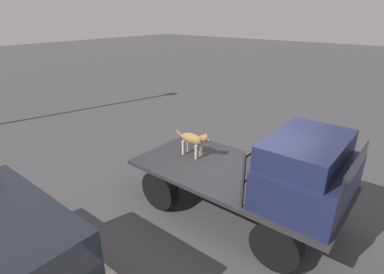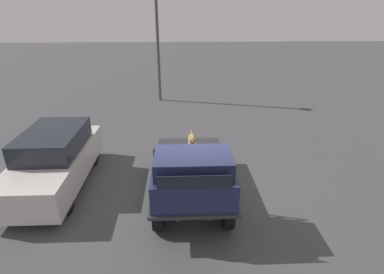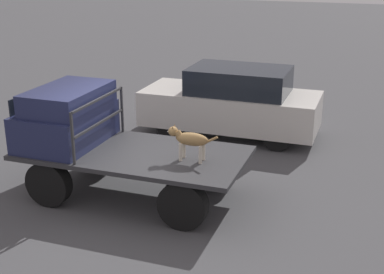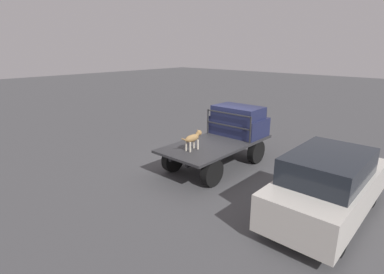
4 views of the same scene
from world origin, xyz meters
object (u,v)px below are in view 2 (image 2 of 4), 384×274
object	(u,v)px
parked_sedan	(55,160)
light_pole_near	(156,10)
dog	(192,139)
flatbed_truck	(191,176)

from	to	relation	value
parked_sedan	light_pole_near	world-z (taller)	light_pole_near
dog	light_pole_near	world-z (taller)	light_pole_near
dog	parked_sedan	distance (m)	4.06
dog	light_pole_near	xyz separation A→B (m)	(-8.44, -1.48, 3.48)
flatbed_truck	light_pole_near	xyz separation A→B (m)	(-9.54, -1.41, 4.11)
dog	light_pole_near	size ratio (longest dim) A/B	0.13
parked_sedan	light_pole_near	bearing A→B (deg)	167.59
flatbed_truck	light_pole_near	distance (m)	10.48
flatbed_truck	light_pole_near	world-z (taller)	light_pole_near
flatbed_truck	light_pole_near	size ratio (longest dim) A/B	0.56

